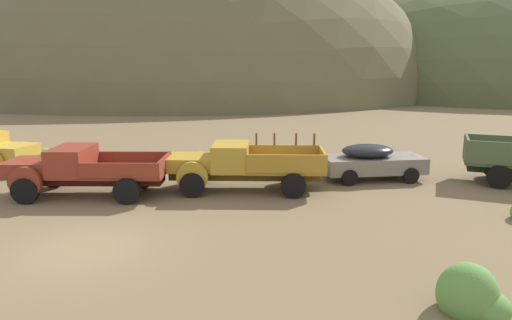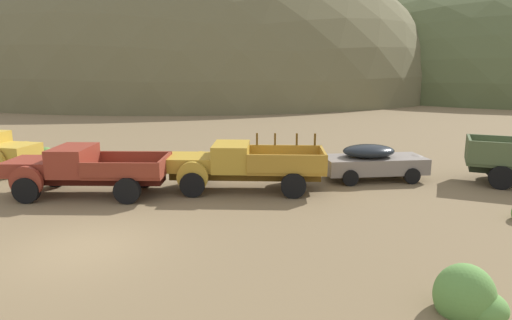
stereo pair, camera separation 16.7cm
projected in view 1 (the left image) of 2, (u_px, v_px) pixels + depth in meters
ground_plane at (84, 249)px, 12.03m from camera, size 300.00×300.00×0.00m
hill_distant at (187, 95)px, 75.48m from camera, size 80.83×65.06×50.84m
hill_far_right at (477, 91)px, 87.12m from camera, size 73.95×82.64×41.73m
truck_rust_red at (75, 170)px, 16.87m from camera, size 6.17×2.81×1.89m
truck_mustard at (234, 165)px, 17.60m from camera, size 6.37×2.64×2.16m
car_primer_gray at (376, 161)px, 19.31m from camera, size 4.86×2.66×1.57m
bush_front_left at (472, 297)px, 8.89m from camera, size 1.41×1.13×1.33m
bush_front_right at (49, 157)px, 23.05m from camera, size 1.27×1.35×0.99m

